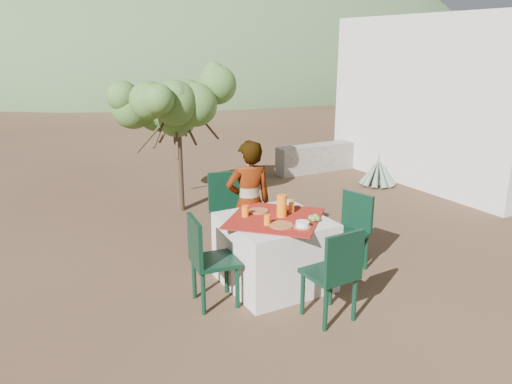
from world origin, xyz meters
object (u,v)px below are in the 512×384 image
chair_right (351,228)px  chair_left (207,257)px  shrub_tree (179,111)px  guesthouse (471,98)px  person (249,203)px  chair_near (335,271)px  juice_pitcher (282,206)px  chair_far (228,208)px  table (274,251)px  agave (378,173)px

chair_right → chair_left: bearing=-105.1°
shrub_tree → guesthouse: (5.68, -0.64, -0.04)m
chair_right → person: size_ratio=0.60×
chair_near → shrub_tree: bearing=-91.8°
chair_right → person: (-0.96, 0.70, 0.25)m
person → juice_pitcher: person is taller
person → juice_pitcher: (0.06, -0.62, 0.14)m
chair_near → shrub_tree: shrub_tree is taller
chair_near → chair_far: bearing=-89.6°
table → person: size_ratio=0.88×
chair_far → person: (0.03, -0.48, 0.20)m
chair_near → agave: chair_near is taller
table → juice_pitcher: juice_pitcher is taller
chair_left → guesthouse: bearing=-63.2°
table → chair_left: (-0.82, -0.07, 0.14)m
chair_near → agave: 4.93m
table → shrub_tree: (0.04, 2.90, 1.16)m
chair_left → shrub_tree: 3.26m
shrub_tree → agave: 3.88m
chair_far → guesthouse: bearing=23.6°
chair_far → shrub_tree: bearing=100.5°
table → chair_right: (0.98, -0.07, 0.11)m
person → chair_near: bearing=102.4°
table → chair_right: size_ratio=1.46×
table → agave: size_ratio=1.82×
chair_far → person: size_ratio=0.66×
chair_left → person: 1.11m
table → chair_right: chair_right is taller
chair_left → table: bearing=-77.7°
chair_right → guesthouse: bearing=101.0°
shrub_tree → agave: shrub_tree is taller
chair_right → guesthouse: 5.38m
chair_near → chair_right: size_ratio=1.04×
chair_far → agave: (3.68, 1.34, -0.30)m
person → chair_right: bearing=153.6°
chair_near → juice_pitcher: 1.00m
chair_far → shrub_tree: 2.05m
agave → chair_near: bearing=-136.7°
chair_right → person: 1.21m
chair_left → guesthouse: (6.53, 2.33, 0.98)m
chair_right → person: person is taller
table → shrub_tree: size_ratio=0.67×
person → shrub_tree: size_ratio=0.76×
agave → shrub_tree: bearing=173.0°
chair_far → chair_near: (0.11, -2.04, -0.03)m
juice_pitcher → person: bearing=95.7°
person → juice_pitcher: bearing=105.4°
table → shrub_tree: shrub_tree is taller
person → juice_pitcher: 0.64m
person → shrub_tree: shrub_tree is taller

